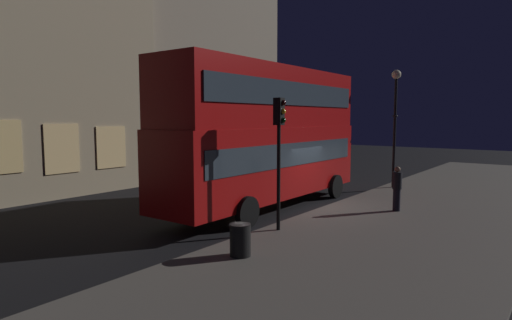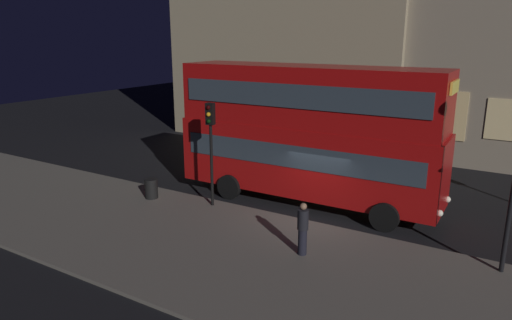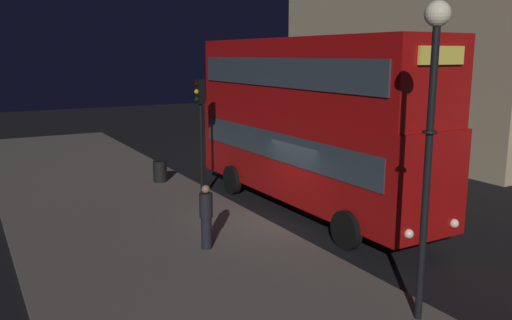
% 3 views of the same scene
% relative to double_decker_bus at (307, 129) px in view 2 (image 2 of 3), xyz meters
% --- Properties ---
extents(ground_plane, '(80.00, 80.00, 0.00)m').
position_rel_double_decker_bus_xyz_m(ground_plane, '(1.09, -1.52, -3.18)').
color(ground_plane, black).
extents(sidewalk_slab, '(44.00, 7.25, 0.12)m').
position_rel_double_decker_bus_xyz_m(sidewalk_slab, '(1.09, -5.62, -3.12)').
color(sidewalk_slab, '#5B564F').
rests_on(sidewalk_slab, ground).
extents(building_with_clock, '(16.00, 8.92, 17.69)m').
position_rel_double_decker_bus_xyz_m(building_with_clock, '(-6.57, 12.93, 5.67)').
color(building_with_clock, tan).
rests_on(building_with_clock, ground).
extents(double_decker_bus, '(11.10, 2.90, 5.71)m').
position_rel_double_decker_bus_xyz_m(double_decker_bus, '(0.00, 0.00, 0.00)').
color(double_decker_bus, '#9E0C0C').
rests_on(double_decker_bus, ground).
extents(traffic_light_near_kerb, '(0.35, 0.38, 4.21)m').
position_rel_double_decker_bus_xyz_m(traffic_light_near_kerb, '(-2.97, -2.58, -0.04)').
color(traffic_light_near_kerb, black).
rests_on(traffic_light_near_kerb, sidewalk_slab).
extents(pedestrian, '(0.35, 0.35, 1.73)m').
position_rel_double_decker_bus_xyz_m(pedestrian, '(2.10, -4.66, -2.16)').
color(pedestrian, black).
rests_on(pedestrian, sidewalk_slab).
extents(litter_bin, '(0.55, 0.55, 0.85)m').
position_rel_double_decker_bus_xyz_m(litter_bin, '(-5.72, -3.22, -2.63)').
color(litter_bin, black).
rests_on(litter_bin, sidewalk_slab).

